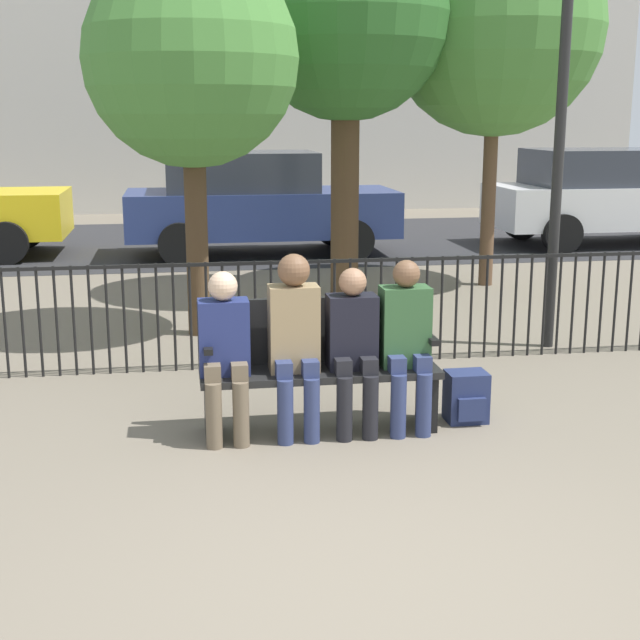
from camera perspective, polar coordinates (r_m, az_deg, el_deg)
ground_plane at (r=4.33m, az=4.98°, el=-17.21°), size 80.00×80.00×0.00m
park_bench at (r=6.26m, az=-0.11°, el=-2.59°), size 1.67×0.45×0.92m
seated_person_0 at (r=6.03m, az=-6.13°, el=-1.73°), size 0.34×0.39×1.16m
seated_person_1 at (r=6.06m, az=-1.63°, el=-0.98°), size 0.34×0.39×1.27m
seated_person_2 at (r=6.14m, az=2.13°, el=-1.43°), size 0.34×0.39×1.16m
seated_person_3 at (r=6.22m, az=5.53°, el=-1.09°), size 0.34×0.39×1.20m
backpack at (r=6.55m, az=9.35°, el=-4.89°), size 0.29×0.27×0.37m
fence_railing at (r=7.79m, az=-2.09°, el=1.02°), size 9.01×0.03×0.95m
tree_0 at (r=8.91m, az=-8.24°, el=16.12°), size 2.07×2.07×3.74m
tree_1 at (r=10.83m, az=1.67°, el=18.76°), size 2.43×2.43×4.52m
tree_2 at (r=11.76m, az=11.19°, el=17.88°), size 2.67×2.67×4.57m
lamp_post at (r=8.61m, az=15.36°, el=15.68°), size 0.28×0.28×4.06m
street_surface at (r=15.80m, az=-5.64°, el=5.02°), size 24.00×6.00×0.01m
parked_car_0 at (r=16.08m, az=18.06°, el=7.59°), size 4.20×1.94×1.62m
parked_car_2 at (r=14.17m, az=-4.13°, el=7.55°), size 4.20×1.94×1.62m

